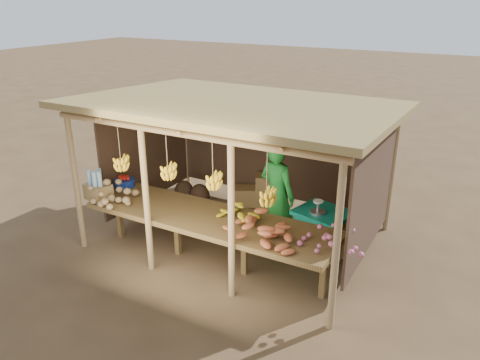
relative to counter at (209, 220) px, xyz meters
The scene contains 13 objects.
ground 1.20m from the counter, 90.00° to the left, with size 60.00×60.00×0.00m, color brown.
stall_structure 1.48m from the counter, 89.83° to the left, with size 4.70×3.50×2.43m.
counter is the anchor object (origin of this frame).
potato_heap 1.79m from the counter, behind, with size 1.02×0.61×0.37m, color #997B4F, non-canonical shape.
sweet_potato_heap 0.99m from the counter, ahead, with size 1.03×0.62×0.36m, color #AF542D, non-canonical shape.
onion_heap 1.92m from the counter, ahead, with size 0.83×0.50×0.36m, color #BB5B76, non-canonical shape.
banana_pile 0.50m from the counter, 21.41° to the left, with size 0.58×0.35×0.35m, color gold, non-canonical shape.
tomato_basin 1.93m from the counter, behind, with size 0.36×0.36×0.19m.
bottle_box 1.94m from the counter, behind, with size 0.43×0.37×0.49m.
vendor 1.19m from the counter, 57.05° to the left, with size 0.66×0.43×1.80m, color #1A7828.
tarp_crate 1.81m from the counter, 39.16° to the left, with size 0.95×0.87×0.95m.
carton_stack 2.21m from the counter, 96.23° to the left, with size 1.02×0.50×0.70m.
burlap_sacks 2.29m from the counter, 131.44° to the left, with size 0.77×0.40×0.54m.
Camera 1 is at (3.41, -6.18, 3.85)m, focal length 35.00 mm.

